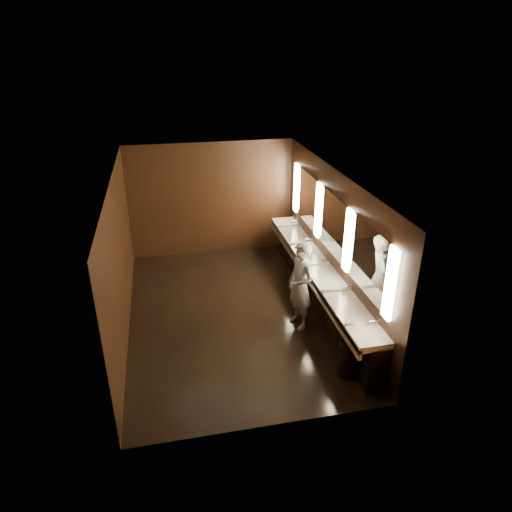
{
  "coord_description": "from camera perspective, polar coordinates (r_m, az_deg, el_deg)",
  "views": [
    {
      "loc": [
        -1.13,
        -7.66,
        4.97
      ],
      "look_at": [
        0.48,
        0.0,
        1.22
      ],
      "focal_mm": 32.0,
      "sensor_mm": 36.0,
      "label": 1
    }
  ],
  "objects": [
    {
      "name": "ceiling",
      "position": [
        8.04,
        -3.43,
        9.87
      ],
      "size": [
        4.0,
        6.0,
        0.02
      ],
      "primitive_type": "cube",
      "color": "#2D2D2B",
      "rests_on": "wall_back"
    },
    {
      "name": "wall_left",
      "position": [
        8.49,
        -16.63,
        -0.42
      ],
      "size": [
        0.02,
        6.0,
        2.8
      ],
      "primitive_type": "cube",
      "color": "black",
      "rests_on": "floor"
    },
    {
      "name": "wall_back",
      "position": [
        11.29,
        -5.59,
        7.03
      ],
      "size": [
        4.0,
        0.02,
        2.8
      ],
      "primitive_type": "cube",
      "color": "black",
      "rests_on": "floor"
    },
    {
      "name": "trash_bin",
      "position": [
        7.69,
        11.63,
        -12.39
      ],
      "size": [
        0.47,
        0.47,
        0.61
      ],
      "primitive_type": "cylinder",
      "rotation": [
        0.0,
        0.0,
        -0.22
      ],
      "color": "black",
      "rests_on": "floor"
    },
    {
      "name": "floor",
      "position": [
        9.2,
        -2.97,
        -7.17
      ],
      "size": [
        6.0,
        6.0,
        0.0
      ],
      "primitive_type": "plane",
      "color": "black",
      "rests_on": "ground"
    },
    {
      "name": "wall_front",
      "position": [
        5.97,
        1.42,
        -11.12
      ],
      "size": [
        4.0,
        0.02,
        2.8
      ],
      "primitive_type": "cube",
      "color": "black",
      "rests_on": "floor"
    },
    {
      "name": "sink_counter",
      "position": [
        9.34,
        7.9,
        -3.32
      ],
      "size": [
        0.55,
        5.4,
        1.01
      ],
      "color": "black",
      "rests_on": "floor"
    },
    {
      "name": "mirror_band",
      "position": [
        8.87,
        9.53,
        3.93
      ],
      "size": [
        0.06,
        5.03,
        1.15
      ],
      "color": "#FFE7BB",
      "rests_on": "wall_right"
    },
    {
      "name": "person",
      "position": [
        8.44,
        5.57,
        -3.71
      ],
      "size": [
        0.57,
        0.71,
        1.72
      ],
      "primitive_type": "imported",
      "rotation": [
        0.0,
        0.0,
        -1.29
      ],
      "color": "#91ADD9",
      "rests_on": "floor"
    },
    {
      "name": "wall_right",
      "position": [
        9.01,
        9.49,
        1.87
      ],
      "size": [
        0.02,
        6.0,
        2.8
      ],
      "primitive_type": "cube",
      "color": "black",
      "rests_on": "floor"
    }
  ]
}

